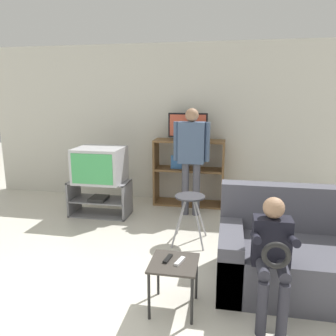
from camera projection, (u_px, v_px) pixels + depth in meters
name	position (u px, v px, depth m)	size (l,w,h in m)	color
ground_plane	(87.00, 334.00, 2.50)	(18.00, 18.00, 0.00)	beige
wall_back	(169.00, 124.00, 5.50)	(6.40, 0.06, 2.60)	beige
tv_stand	(100.00, 198.00, 4.94)	(0.89, 0.44, 0.53)	slate
television_main	(100.00, 165.00, 4.81)	(0.68, 0.61, 0.51)	#B2B2B7
media_shelf	(189.00, 172.00, 5.35)	(1.14, 0.38, 1.08)	brown
television_flat	(188.00, 127.00, 5.20)	(0.63, 0.20, 0.43)	black
folding_stool	(190.00, 204.00, 3.97)	(0.40, 0.45, 0.60)	#99999E
snack_table	(174.00, 269.00, 2.72)	(0.39, 0.39, 0.43)	#38332D
remote_control_black	(168.00, 259.00, 2.75)	(0.04, 0.14, 0.02)	black
remote_control_white	(180.00, 261.00, 2.71)	(0.04, 0.14, 0.02)	silver
couch	(310.00, 257.00, 3.07)	(1.69, 0.93, 0.90)	#4C4C56
person_standing_adult	(191.00, 152.00, 4.79)	(0.53, 0.20, 1.60)	#4C4C56
person_seated_child	(272.00, 250.00, 2.56)	(0.33, 0.43, 1.00)	#2D2D38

